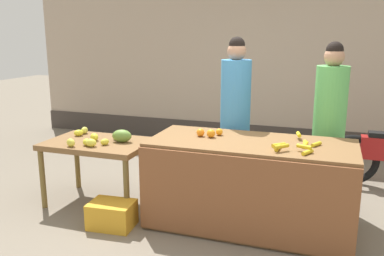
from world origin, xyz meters
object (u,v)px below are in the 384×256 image
at_px(produce_crate, 112,215).
at_px(vendor_woman_blue_shirt, 235,119).
at_px(produce_sack, 193,164).
at_px(vendor_woman_green_shirt, 329,127).

bearing_deg(produce_crate, vendor_woman_blue_shirt, 50.47).
height_order(vendor_woman_blue_shirt, produce_crate, vendor_woman_blue_shirt).
distance_m(produce_crate, produce_sack, 1.45).
bearing_deg(vendor_woman_green_shirt, produce_crate, -148.46).
distance_m(vendor_woman_blue_shirt, produce_crate, 1.73).
relative_size(produce_crate, produce_sack, 0.81).
bearing_deg(produce_sack, produce_crate, -105.46).
bearing_deg(vendor_woman_blue_shirt, produce_sack, 160.07).
bearing_deg(produce_sack, vendor_woman_green_shirt, -5.79).
xyz_separation_m(vendor_woman_blue_shirt, produce_crate, (-0.97, -1.17, -0.81)).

